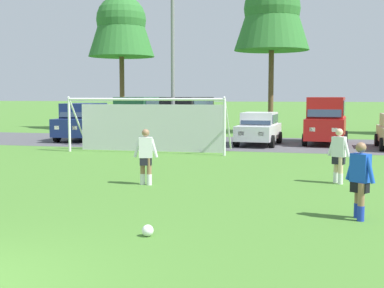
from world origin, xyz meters
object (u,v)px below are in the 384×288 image
player_striker_near (146,157)px  parked_car_slot_center_left (187,118)px  player_midfield_center (360,181)px  street_lamp (176,58)px  parked_car_slot_center (259,128)px  parked_car_slot_center_right (326,119)px  player_defender_far (339,156)px  soccer_ball (148,231)px  soccer_goal (149,124)px  parked_car_slot_far_left (83,121)px  parked_car_slot_left (141,117)px

player_striker_near → parked_car_slot_center_left: parked_car_slot_center_left is taller
player_midfield_center → street_lamp: street_lamp is taller
parked_car_slot_center → street_lamp: 6.06m
player_midfield_center → parked_car_slot_center_right: bearing=92.2°
player_defender_far → street_lamp: street_lamp is taller
player_striker_near → soccer_ball: bearing=-70.3°
soccer_goal → parked_car_slot_center_left: (0.47, 5.06, 0.05)m
parked_car_slot_center_left → street_lamp: (0.50, -3.94, 3.03)m
player_defender_far → parked_car_slot_far_left: 18.50m
soccer_ball → player_striker_near: 5.70m
parked_car_slot_left → street_lamp: size_ratio=0.57×
soccer_ball → parked_car_slot_center_left: size_ratio=0.04×
player_midfield_center → parked_car_slot_left: (-11.22, 17.45, 0.52)m
parked_car_slot_far_left → player_midfield_center: bearing=-48.9°
soccer_ball → soccer_goal: soccer_goal is taller
parked_car_slot_left → parked_car_slot_center_left: 3.14m
parked_car_slot_center → parked_car_slot_left: bearing=169.6°
parked_car_slot_far_left → parked_car_slot_left: 3.37m
soccer_goal → parked_car_slot_left: 6.41m
player_striker_near → parked_car_slot_center_left: bearing=99.9°
soccer_ball → parked_car_slot_far_left: 21.69m
parked_car_slot_far_left → soccer_ball: bearing=-60.8°
parked_car_slot_far_left → parked_car_slot_center: parked_car_slot_far_left is taller
soccer_goal → street_lamp: 3.42m
parked_car_slot_center → player_midfield_center: bearing=-75.6°
player_midfield_center → parked_car_slot_center_left: 18.54m
parked_car_slot_left → parked_car_slot_center_left: same height
soccer_ball → player_defender_far: size_ratio=0.13×
soccer_ball → street_lamp: street_lamp is taller
player_striker_near → player_midfield_center: same height
soccer_goal → parked_car_slot_center: size_ratio=1.74×
player_midfield_center → parked_car_slot_left: bearing=122.7°
soccer_ball → parked_car_slot_center_right: bearing=80.9°
parked_car_slot_far_left → parked_car_slot_center_left: bearing=0.8°
player_striker_near → parked_car_slot_far_left: parked_car_slot_far_left is taller
soccer_goal → player_striker_near: (2.86, -8.62, -0.47)m
parked_car_slot_center → street_lamp: street_lamp is taller
soccer_ball → parked_car_slot_center: size_ratio=0.05×
player_striker_near → parked_car_slot_center_right: parked_car_slot_center_right is taller
parked_car_slot_center_left → parked_car_slot_center_right: (7.50, 1.05, 0.00)m
soccer_ball → player_striker_near: size_ratio=0.13×
parked_car_slot_left → parked_car_slot_center: (7.08, -1.31, -0.47)m
parked_car_slot_center → parked_car_slot_center_right: size_ratio=0.88×
parked_car_slot_center → soccer_goal: bearing=-134.7°
parked_car_slot_far_left → parked_car_slot_center_left: 6.28m
soccer_goal → parked_car_slot_center: (4.52, 4.57, -0.42)m
player_striker_near → parked_car_slot_far_left: size_ratio=0.35×
player_striker_near → player_midfield_center: size_ratio=1.00×
soccer_ball → parked_car_slot_left: (-7.33, 19.82, 1.23)m
parked_car_slot_far_left → parked_car_slot_center: size_ratio=1.09×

